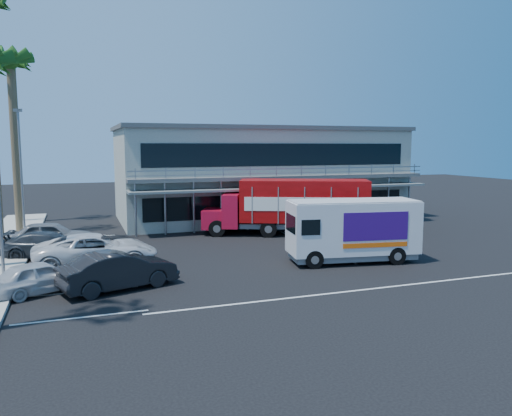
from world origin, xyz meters
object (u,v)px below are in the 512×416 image
object	(u,v)px
red_truck	(293,205)
parked_car_b	(119,270)
parked_car_a	(40,277)
white_van	(353,229)

from	to	relation	value
red_truck	parked_car_b	bearing A→B (deg)	-118.83
red_truck	parked_car_a	bearing A→B (deg)	-126.31
red_truck	parked_car_b	xyz separation A→B (m)	(-11.82, -9.17, -1.21)
white_van	parked_car_a	xyz separation A→B (m)	(-14.49, -0.49, -1.01)
white_van	parked_car_a	world-z (taller)	white_van
parked_car_a	parked_car_b	world-z (taller)	parked_car_b
white_van	parked_car_b	distance (m)	11.57
parked_car_a	parked_car_b	xyz separation A→B (m)	(3.00, -0.50, 0.12)
parked_car_a	red_truck	bearing A→B (deg)	-84.29
parked_car_a	parked_car_b	distance (m)	3.04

